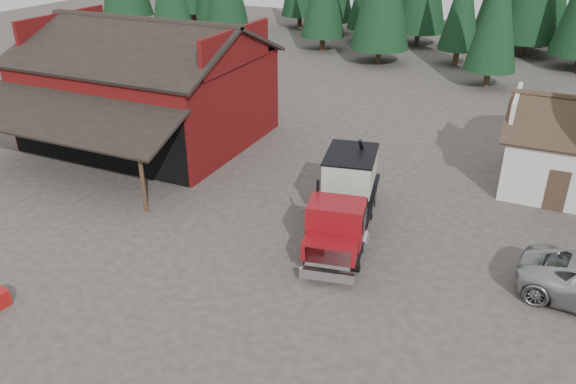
% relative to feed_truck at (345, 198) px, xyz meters
% --- Properties ---
extents(ground, '(120.00, 120.00, 0.00)m').
position_rel_feed_truck_xyz_m(ground, '(-3.38, -4.03, -1.70)').
color(ground, '#3E3831').
rests_on(ground, ground).
extents(red_barn, '(12.80, 13.63, 7.18)m').
position_rel_feed_truck_xyz_m(red_barn, '(-14.38, 5.88, 0.99)').
color(red_barn, maroon).
rests_on(red_barn, ground).
extents(conifer_backdrop, '(76.00, 16.00, 16.00)m').
position_rel_feed_truck_xyz_m(conifer_backdrop, '(-3.38, 37.97, -1.70)').
color(conifer_backdrop, black).
rests_on(conifer_backdrop, ground).
extents(near_pine_b, '(3.96, 3.96, 10.40)m').
position_rel_feed_truck_xyz_m(near_pine_b, '(2.62, 25.97, 4.19)').
color(near_pine_b, '#382619').
rests_on(near_pine_b, ground).
extents(feed_truck, '(3.62, 8.33, 3.64)m').
position_rel_feed_truck_xyz_m(feed_truck, '(0.00, 0.00, 0.00)').
color(feed_truck, black).
rests_on(feed_truck, ground).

